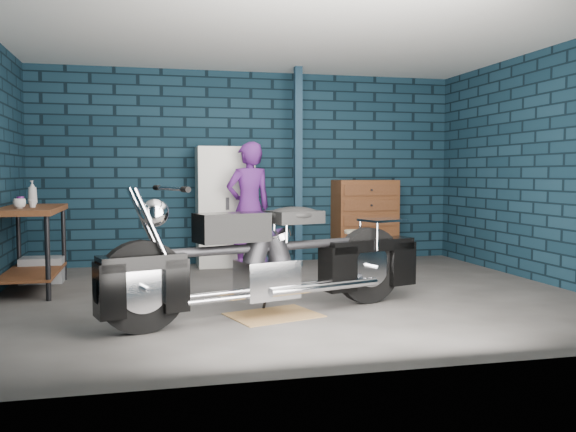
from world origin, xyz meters
name	(u,v)px	position (x,y,z in m)	size (l,w,h in m)	color
ground	(292,296)	(0.00, 0.00, 0.00)	(6.00, 6.00, 0.00)	#55514F
room_walls	(281,116)	(0.00, 0.55, 1.90)	(6.02, 5.01, 2.71)	#0E2330
support_post	(298,167)	(0.55, 1.95, 1.35)	(0.10, 0.10, 2.70)	#12293A
workbench	(32,249)	(-2.68, 0.93, 0.46)	(0.60, 1.40, 0.91)	brown
drip_mat	(274,315)	(-0.37, -0.82, 0.00)	(0.77, 0.57, 0.01)	olive
motorcycle	(274,251)	(-0.37, -0.82, 0.59)	(2.66, 0.72, 1.17)	black
person	(249,207)	(-0.18, 1.66, 0.84)	(0.61, 0.40, 1.67)	#581F75
storage_bin	(42,270)	(-2.66, 1.43, 0.15)	(0.47, 0.34, 0.29)	gray
locker	(225,207)	(-0.41, 2.23, 0.81)	(0.76, 0.54, 1.63)	beige
tool_chest	(365,221)	(1.63, 2.23, 0.59)	(0.88, 0.49, 1.17)	brown
shop_stool	(356,253)	(1.09, 1.08, 0.28)	(0.31, 0.31, 0.56)	#C4B794
cup_a	(19,203)	(-2.74, 0.65, 0.96)	(0.13, 0.13, 0.10)	#C4B794
cup_b	(33,204)	(-2.64, 0.79, 0.95)	(0.09, 0.09, 0.08)	#C4B794
mug_purple	(20,201)	(-2.81, 1.07, 0.96)	(0.08, 0.08, 0.11)	#601B6C
bottle	(32,192)	(-2.75, 1.49, 1.05)	(0.11, 0.11, 0.28)	gray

